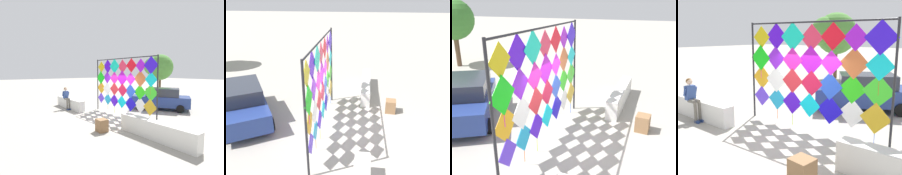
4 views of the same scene
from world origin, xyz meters
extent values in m
plane|color=#9E998E|center=(0.00, 0.00, 0.00)|extent=(120.00, 120.00, 0.00)
cube|color=silver|center=(3.97, -0.36, 0.37)|extent=(3.69, 0.44, 0.74)
cylinder|color=#232328|center=(-2.52, 1.18, 1.79)|extent=(0.07, 0.07, 3.58)
cylinder|color=#232328|center=(2.73, 1.31, 1.79)|extent=(0.07, 0.07, 3.58)
cylinder|color=#232328|center=(0.11, 1.25, 3.53)|extent=(5.25, 0.19, 0.06)
cube|color=#522FDB|center=(-2.10, 1.19, 0.87)|extent=(0.77, 0.03, 0.77)
cube|color=#1798D1|center=(-1.34, 1.21, 0.86)|extent=(0.81, 0.03, 0.81)
cylinder|color=#E55516|center=(-1.34, 1.22, 0.28)|extent=(0.02, 0.02, 0.35)
cube|color=#3D0DD1|center=(-0.64, 1.22, 0.85)|extent=(0.85, 0.03, 0.85)
cylinder|color=#B2E516|center=(-0.64, 1.23, 0.22)|extent=(0.02, 0.02, 0.41)
cube|color=#09CDE7|center=(0.08, 1.23, 0.86)|extent=(0.82, 0.03, 0.82)
cube|color=#170DD1|center=(0.84, 1.26, 0.83)|extent=(0.92, 0.04, 0.92)
cube|color=white|center=(1.58, 1.29, 0.85)|extent=(0.89, 0.03, 0.89)
cube|color=gold|center=(2.29, 1.29, 0.85)|extent=(0.91, 0.04, 0.91)
cylinder|color=blue|center=(2.29, 1.30, 0.16)|extent=(0.02, 0.02, 0.45)
cube|color=orange|center=(-2.08, 1.20, 1.59)|extent=(0.89, 0.03, 0.89)
cylinder|color=blue|center=(-2.08, 1.21, 0.94)|extent=(0.02, 0.02, 0.42)
cube|color=white|center=(-1.37, 1.21, 1.58)|extent=(0.93, 0.04, 0.93)
cylinder|color=#168EE5|center=(-1.37, 1.22, 0.94)|extent=(0.02, 0.02, 0.34)
cube|color=red|center=(-0.63, 1.21, 1.61)|extent=(0.86, 0.03, 0.86)
cylinder|color=#16E5D7|center=(-0.63, 1.22, 1.00)|extent=(0.02, 0.02, 0.36)
cube|color=red|center=(0.14, 1.24, 1.59)|extent=(0.85, 0.03, 0.85)
cylinder|color=#16E5BA|center=(0.13, 1.25, 0.97)|extent=(0.02, 0.02, 0.39)
cube|color=blue|center=(0.81, 1.26, 1.58)|extent=(0.87, 0.03, 0.87)
cylinder|color=gold|center=(0.81, 1.27, 1.02)|extent=(0.02, 0.02, 0.25)
cube|color=#25CF15|center=(1.55, 1.29, 1.59)|extent=(0.88, 0.03, 0.88)
cube|color=#37D527|center=(2.32, 1.30, 1.62)|extent=(0.93, 0.04, 0.93)
cube|color=#0FD115|center=(-2.12, 1.18, 2.31)|extent=(0.93, 0.04, 0.93)
cylinder|color=#E516DE|center=(-2.12, 1.19, 1.70)|extent=(0.02, 0.02, 0.29)
cube|color=#7E1CE1|center=(-1.39, 1.21, 2.34)|extent=(0.83, 0.03, 0.83)
cylinder|color=#7EE516|center=(-1.39, 1.22, 1.72)|extent=(0.02, 0.02, 0.40)
cube|color=#DC1EAF|center=(-0.63, 1.21, 2.31)|extent=(0.84, 0.03, 0.84)
cube|color=#B513D0|center=(0.09, 1.24, 2.33)|extent=(0.97, 0.04, 0.97)
cube|color=#DB22E1|center=(0.84, 1.25, 2.31)|extent=(0.76, 0.03, 0.76)
cube|color=#D36431|center=(1.57, 1.29, 2.34)|extent=(0.93, 0.04, 0.93)
cube|color=#0ED4E1|center=(2.32, 1.29, 2.32)|extent=(0.82, 0.03, 0.82)
cylinder|color=red|center=(2.32, 1.30, 1.71)|extent=(0.02, 0.02, 0.40)
cube|color=gold|center=(-2.08, 1.21, 3.06)|extent=(0.80, 0.03, 0.80)
cylinder|color=#1630E5|center=(-2.08, 1.22, 2.47)|extent=(0.02, 0.02, 0.38)
cube|color=#450ADD|center=(-1.37, 1.23, 3.09)|extent=(0.93, 0.04, 0.93)
cube|color=#11DABA|center=(-0.64, 1.23, 3.08)|extent=(0.96, 0.04, 0.96)
cylinder|color=red|center=(-0.64, 1.24, 2.44)|extent=(0.02, 0.02, 0.32)
cube|color=#EB2D51|center=(0.11, 1.26, 3.05)|extent=(0.85, 0.03, 0.85)
cube|color=red|center=(0.87, 1.26, 3.09)|extent=(0.84, 0.03, 0.84)
cylinder|color=#16E5D5|center=(0.87, 1.27, 2.54)|extent=(0.02, 0.02, 0.26)
cube|color=#9B15D9|center=(1.59, 1.29, 3.07)|extent=(0.77, 0.03, 0.77)
cube|color=#2F12E1|center=(2.31, 1.29, 3.07)|extent=(0.95, 0.04, 0.95)
cube|color=navy|center=(0.39, 4.69, 0.62)|extent=(4.27, 3.58, 0.71)
cube|color=#282D38|center=(0.51, 4.77, 1.26)|extent=(2.68, 2.46, 0.57)
cylinder|color=black|center=(-0.28, 3.25, 0.27)|extent=(0.56, 0.46, 0.53)
cylinder|color=black|center=(1.99, 4.71, 0.27)|extent=(0.56, 0.46, 0.53)
cylinder|color=black|center=(1.07, 6.14, 0.27)|extent=(0.56, 0.46, 0.53)
cube|color=olive|center=(1.85, -1.51, 0.29)|extent=(0.52, 0.49, 0.57)
cylinder|color=brown|center=(6.55, 11.20, 1.17)|extent=(0.32, 0.32, 2.34)
sphere|color=#38752D|center=(6.55, 11.20, 3.15)|extent=(2.68, 2.68, 2.68)
camera|label=1|loc=(8.54, -6.15, 2.74)|focal=29.22mm
camera|label=2|loc=(-7.58, -0.34, 5.03)|focal=36.60mm
camera|label=3|loc=(-6.14, -1.89, 4.18)|focal=39.41mm
camera|label=4|loc=(4.93, -5.65, 3.14)|focal=42.22mm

